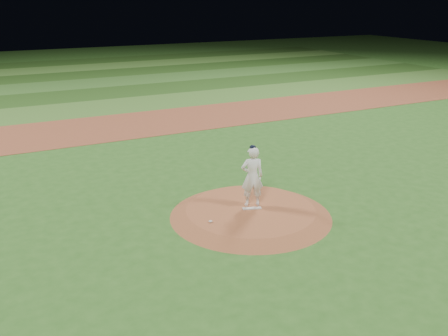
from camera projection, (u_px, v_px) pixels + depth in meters
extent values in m
plane|color=#2B5D1E|center=(250.00, 216.00, 17.03)|extent=(120.00, 120.00, 0.00)
cube|color=brown|center=(130.00, 125.00, 28.81)|extent=(70.00, 6.00, 0.02)
cube|color=#3D6D27|center=(106.00, 107.00, 33.44)|extent=(70.00, 5.00, 0.02)
cube|color=#234917|center=(89.00, 94.00, 37.65)|extent=(70.00, 5.00, 0.02)
cube|color=#366926|center=(76.00, 84.00, 41.86)|extent=(70.00, 5.00, 0.02)
cube|color=#244B18|center=(65.00, 76.00, 46.07)|extent=(70.00, 5.00, 0.02)
cube|color=#457A2C|center=(56.00, 69.00, 50.28)|extent=(70.00, 5.00, 0.02)
cube|color=#254D18|center=(48.00, 63.00, 54.49)|extent=(70.00, 5.00, 0.02)
cone|color=#98522F|center=(251.00, 212.00, 16.99)|extent=(5.50, 5.50, 0.25)
cube|color=silver|center=(252.00, 208.00, 16.95)|extent=(0.66, 0.36, 0.03)
ellipsoid|color=silver|center=(210.00, 221.00, 15.93)|extent=(0.12, 0.12, 0.07)
imported|color=white|center=(252.00, 177.00, 16.88)|extent=(0.89, 0.71, 2.12)
ellipsoid|color=black|center=(253.00, 147.00, 16.54)|extent=(0.22, 0.22, 0.15)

